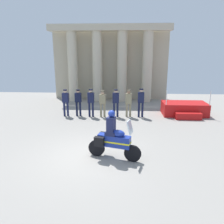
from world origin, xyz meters
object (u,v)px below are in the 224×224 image
(officer_in_row_3, at_px, (103,102))
(officer_in_row_4, at_px, (116,101))
(officer_in_row_6, at_px, (141,101))
(motorcycle_with_rider, at_px, (112,139))
(officer_in_row_0, at_px, (66,101))
(officer_in_row_5, at_px, (129,101))
(officer_in_row_2, at_px, (91,101))
(reviewing_stand, at_px, (184,109))
(officer_in_row_1, at_px, (78,100))

(officer_in_row_3, distance_m, officer_in_row_4, 0.82)
(officer_in_row_3, height_order, officer_in_row_4, officer_in_row_4)
(officer_in_row_6, height_order, motorcycle_with_rider, motorcycle_with_rider)
(officer_in_row_4, bearing_deg, officer_in_row_6, -169.94)
(officer_in_row_0, distance_m, officer_in_row_4, 3.17)
(officer_in_row_0, xyz_separation_m, officer_in_row_5, (3.97, 0.06, -0.01))
(officer_in_row_4, bearing_deg, motorcycle_with_rider, 99.66)
(officer_in_row_2, bearing_deg, officer_in_row_6, -169.82)
(reviewing_stand, distance_m, officer_in_row_5, 3.74)
(motorcycle_with_rider, bearing_deg, officer_in_row_4, 107.70)
(officer_in_row_6, bearing_deg, reviewing_stand, -159.06)
(officer_in_row_4, relative_size, officer_in_row_6, 0.97)
(officer_in_row_0, distance_m, officer_in_row_3, 2.36)
(officer_in_row_6, bearing_deg, officer_in_row_5, 8.05)
(reviewing_stand, distance_m, officer_in_row_1, 6.87)
(officer_in_row_2, relative_size, officer_in_row_4, 1.00)
(officer_in_row_0, relative_size, officer_in_row_4, 0.98)
(officer_in_row_5, bearing_deg, reviewing_stand, -161.70)
(officer_in_row_3, height_order, officer_in_row_6, officer_in_row_6)
(reviewing_stand, bearing_deg, officer_in_row_2, -173.09)
(officer_in_row_6, bearing_deg, motorcycle_with_rider, 84.42)
(officer_in_row_2, height_order, officer_in_row_4, officer_in_row_2)
(officer_in_row_1, xyz_separation_m, officer_in_row_3, (1.57, -0.16, -0.03))
(officer_in_row_1, bearing_deg, officer_in_row_0, 14.87)
(reviewing_stand, distance_m, officer_in_row_2, 6.06)
(officer_in_row_6, bearing_deg, officer_in_row_0, 9.14)
(officer_in_row_5, bearing_deg, officer_in_row_1, 7.97)
(officer_in_row_3, bearing_deg, officer_in_row_0, 6.73)
(officer_in_row_4, height_order, officer_in_row_5, officer_in_row_4)
(reviewing_stand, height_order, officer_in_row_5, reviewing_stand)
(officer_in_row_5, height_order, motorcycle_with_rider, motorcycle_with_rider)
(officer_in_row_3, distance_m, officer_in_row_5, 1.62)
(officer_in_row_3, xyz_separation_m, officer_in_row_4, (0.82, 0.08, 0.05))
(officer_in_row_2, distance_m, officer_in_row_3, 0.74)
(officer_in_row_3, xyz_separation_m, officer_in_row_5, (1.61, 0.13, 0.02))
(officer_in_row_3, bearing_deg, officer_in_row_6, -168.48)
(officer_in_row_4, distance_m, officer_in_row_6, 1.56)
(reviewing_stand, xyz_separation_m, officer_in_row_0, (-7.60, -0.69, 0.62))
(officer_in_row_4, bearing_deg, officer_in_row_3, 14.29)
(officer_in_row_0, bearing_deg, motorcycle_with_rider, 128.46)
(officer_in_row_4, bearing_deg, officer_in_row_1, 6.64)
(officer_in_row_3, xyz_separation_m, motorcycle_with_rider, (0.93, -5.63, -0.19))
(reviewing_stand, xyz_separation_m, officer_in_row_3, (-5.24, -0.76, 0.59))
(officer_in_row_4, bearing_deg, officer_in_row_5, -168.02)
(reviewing_stand, distance_m, officer_in_row_4, 4.52)
(officer_in_row_1, bearing_deg, officer_in_row_5, -172.03)
(reviewing_stand, relative_size, officer_in_row_3, 1.68)
(reviewing_stand, xyz_separation_m, officer_in_row_1, (-6.81, -0.60, 0.62))
(reviewing_stand, distance_m, officer_in_row_0, 7.66)
(officer_in_row_2, distance_m, officer_in_row_6, 3.11)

